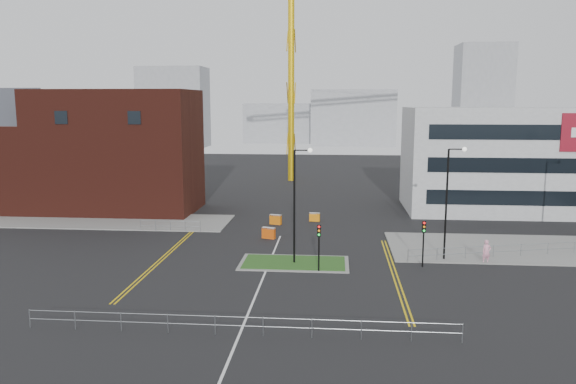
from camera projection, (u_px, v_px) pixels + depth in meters
The scene contains 28 objects.
ground at pixel (255, 298), 36.73m from camera, with size 200.00×200.00×0.00m, color black.
pavement_left at pixel (99, 221), 60.04m from camera, with size 28.00×8.00×0.12m, color slate.
pavement_right at pixel (529, 249), 48.65m from camera, with size 24.00×10.00×0.12m, color slate.
island_kerb at pixel (294, 263), 44.43m from camera, with size 8.60×4.60×0.08m, color slate.
grass_island at pixel (294, 263), 44.42m from camera, with size 8.00×4.00×0.12m, color #1D4416.
brick_building at pixel (93, 152), 65.10m from camera, with size 24.20×10.07×14.24m.
office_block at pixel (516, 160), 65.04m from camera, with size 25.00×12.20×12.00m.
tower_crane at pixel (328, 10), 87.50m from camera, with size 51.85×12.98×38.92m.
streetlamp_island at pixel (297, 196), 43.55m from camera, with size 1.46×0.36×9.18m.
streetlamp_right_near at pixel (450, 194), 44.51m from camera, with size 1.46×0.36×9.18m.
traffic_light_island at pixel (319, 239), 41.87m from camera, with size 0.28×0.33×3.65m.
traffic_light_right at pixel (424, 235), 43.16m from camera, with size 0.28×0.33×3.65m.
railing_front at pixel (239, 322), 30.70m from camera, with size 24.05×0.05×1.10m.
railing_left at pixel (170, 224), 55.24m from camera, with size 6.05×0.05×1.10m.
railing_right at pixel (521, 248), 46.20m from camera, with size 19.05×5.05×1.10m.
centre_line at pixel (259, 288), 38.70m from camera, with size 0.15×30.00×0.01m, color silver.
yellow_left_a at pixel (166, 254), 47.32m from camera, with size 0.12×24.00×0.01m, color gold.
yellow_left_b at pixel (170, 254), 47.29m from camera, with size 0.12×24.00×0.01m, color gold.
yellow_right_a at pixel (392, 274), 41.84m from camera, with size 0.12×20.00×0.01m, color gold.
yellow_right_b at pixel (396, 274), 41.81m from camera, with size 0.12×20.00×0.01m, color gold.
skyline_a at pixel (174, 107), 156.35m from camera, with size 18.00×12.00×22.00m, color gray.
skyline_b at pixel (353, 118), 162.47m from camera, with size 24.00×12.00×16.00m, color gray.
skyline_c at pixel (482, 96), 153.66m from camera, with size 14.00×12.00×28.00m, color gray.
skyline_d at pixel (294, 123), 174.13m from camera, with size 30.00×12.00×12.00m, color gray.
pedestrian at pixel (487, 252), 44.26m from camera, with size 0.70×0.46×1.92m, color #F8A1BC.
barrier_left at pixel (269, 232), 52.46m from camera, with size 1.32×0.79×1.05m.
barrier_mid at pixel (315, 217), 60.00m from camera, with size 1.14×0.49×0.93m.
barrier_right at pixel (276, 219), 58.48m from camera, with size 1.29×0.72×1.03m.
Camera 1 is at (5.16, -34.84, 12.72)m, focal length 35.00 mm.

